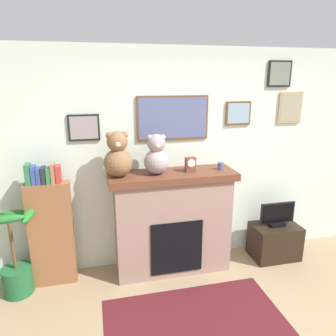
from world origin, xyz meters
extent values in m
cube|color=silver|center=(0.00, 2.00, 1.30)|extent=(5.20, 0.12, 2.60)
cube|color=brown|center=(-0.27, 1.93, 1.81)|extent=(0.84, 0.02, 0.51)
cube|color=#515984|center=(-0.27, 1.91, 1.81)|extent=(0.80, 0.00, 0.47)
cube|color=tan|center=(1.24, 1.93, 1.90)|extent=(0.32, 0.02, 0.38)
cube|color=gray|center=(1.24, 1.91, 1.90)|extent=(0.28, 0.00, 0.34)
cube|color=black|center=(1.05, 1.93, 2.30)|extent=(0.30, 0.02, 0.31)
cube|color=slate|center=(1.05, 1.91, 2.30)|extent=(0.26, 0.00, 0.27)
cube|color=black|center=(-1.26, 1.93, 1.73)|extent=(0.33, 0.02, 0.29)
cube|color=gray|center=(-1.26, 1.91, 1.73)|extent=(0.29, 0.00, 0.25)
cube|color=brown|center=(0.54, 1.93, 1.84)|extent=(0.32, 0.02, 0.28)
cube|color=#829DB4|center=(0.54, 1.91, 1.84)|extent=(0.28, 0.00, 0.24)
cube|color=gray|center=(-0.33, 1.71, 0.57)|extent=(1.33, 0.45, 1.14)
cube|color=brown|center=(-0.33, 1.71, 1.18)|extent=(1.45, 0.51, 0.08)
cube|color=black|center=(-0.33, 1.48, 0.39)|extent=(0.60, 0.02, 0.63)
cube|color=brown|center=(-1.68, 1.74, 0.59)|extent=(0.46, 0.16, 1.19)
cube|color=#2D6D42|center=(-1.85, 1.74, 1.30)|extent=(0.05, 0.13, 0.22)
cube|color=#304989|center=(-1.79, 1.74, 1.29)|extent=(0.04, 0.13, 0.20)
cube|color=#304288|center=(-1.75, 1.74, 1.27)|extent=(0.04, 0.13, 0.17)
cube|color=#232525|center=(-1.70, 1.74, 1.28)|extent=(0.04, 0.13, 0.18)
cube|color=#2E7141|center=(-1.65, 1.74, 1.27)|extent=(0.04, 0.13, 0.16)
cube|color=#996842|center=(-1.60, 1.74, 1.29)|extent=(0.04, 0.13, 0.21)
cube|color=#B6322F|center=(-1.55, 1.74, 1.28)|extent=(0.05, 0.13, 0.18)
cylinder|color=#1E592D|center=(-2.06, 1.62, 0.15)|extent=(0.31, 0.31, 0.31)
cylinder|color=brown|center=(-2.06, 1.62, 0.60)|extent=(0.04, 0.04, 0.60)
ellipsoid|color=#247627|center=(-1.87, 1.61, 0.91)|extent=(0.13, 0.37, 0.08)
ellipsoid|color=#276724|center=(-2.03, 1.79, 0.86)|extent=(0.37, 0.17, 0.08)
ellipsoid|color=#206929|center=(-2.04, 1.42, 0.96)|extent=(0.37, 0.14, 0.08)
cube|color=black|center=(1.02, 1.64, 0.22)|extent=(0.59, 0.40, 0.45)
cube|color=black|center=(1.02, 1.64, 0.47)|extent=(0.20, 0.14, 0.04)
cube|color=black|center=(1.02, 1.64, 0.62)|extent=(0.46, 0.03, 0.27)
cube|color=black|center=(1.02, 1.62, 0.62)|extent=(0.42, 0.00, 0.23)
cube|color=#4B161B|center=(-0.33, 0.81, 0.00)|extent=(1.73, 0.94, 0.01)
cylinder|color=#4C517A|center=(0.25, 1.69, 1.27)|extent=(0.07, 0.07, 0.08)
cube|color=brown|center=(-0.12, 1.69, 1.31)|extent=(0.11, 0.08, 0.17)
cylinder|color=white|center=(-0.12, 1.65, 1.33)|extent=(0.09, 0.01, 0.09)
sphere|color=brown|center=(-0.93, 1.69, 1.38)|extent=(0.31, 0.31, 0.31)
sphere|color=brown|center=(-0.93, 1.69, 1.61)|extent=(0.22, 0.22, 0.22)
sphere|color=brown|center=(-1.01, 1.69, 1.67)|extent=(0.08, 0.08, 0.08)
sphere|color=brown|center=(-0.85, 1.69, 1.67)|extent=(0.08, 0.08, 0.08)
sphere|color=beige|center=(-0.93, 1.60, 1.60)|extent=(0.07, 0.07, 0.07)
sphere|color=gray|center=(-0.51, 1.69, 1.36)|extent=(0.28, 0.28, 0.28)
sphere|color=gray|center=(-0.51, 1.69, 1.57)|extent=(0.20, 0.20, 0.20)
sphere|color=gray|center=(-0.58, 1.69, 1.63)|extent=(0.07, 0.07, 0.07)
sphere|color=gray|center=(-0.44, 1.69, 1.63)|extent=(0.07, 0.07, 0.07)
sphere|color=beige|center=(-0.51, 1.61, 1.56)|extent=(0.06, 0.06, 0.06)
camera|label=1|loc=(-1.16, -1.60, 2.24)|focal=33.71mm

